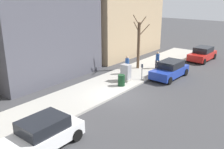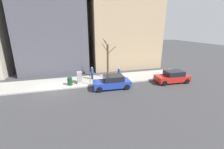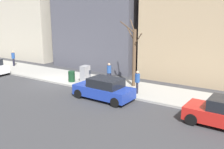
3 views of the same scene
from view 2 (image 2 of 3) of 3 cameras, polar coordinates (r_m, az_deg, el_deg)
ground_plane at (r=17.91m, az=-20.57°, el=-5.70°), size 120.00×120.00×0.00m
sidewalk at (r=19.74m, az=-20.15°, el=-3.27°), size 4.00×36.00×0.15m
parked_car_red at (r=20.45m, az=22.06°, el=-0.83°), size 2.06×4.27×1.52m
parked_car_blue at (r=17.12m, az=0.06°, el=-2.94°), size 2.04×4.26×1.52m
parking_meter at (r=17.98m, az=-8.38°, el=-1.30°), size 0.14×0.10×1.35m
utility_box at (r=18.74m, az=-12.28°, el=-1.15°), size 0.83×0.61×1.43m
bare_tree at (r=20.05m, az=-1.62°, el=5.57°), size 1.49×1.66×5.21m
trash_bin at (r=18.44m, az=-15.76°, el=-2.56°), size 0.56×0.56×0.90m
pedestrian_near_meter at (r=19.30m, az=2.72°, el=0.52°), size 0.38×0.36×1.66m
pedestrian_midblock at (r=19.82m, az=-7.59°, el=0.84°), size 0.36×0.36×1.66m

